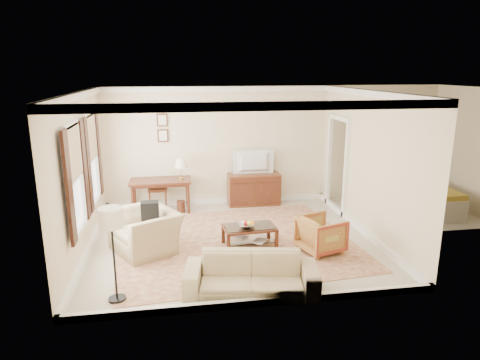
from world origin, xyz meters
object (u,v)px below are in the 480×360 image
object	(u,v)px
striped_armchair	(321,233)
club_armchair	(145,224)
coffee_table	(249,231)
sofa	(251,269)
sideboard	(254,189)
writing_desk	(160,184)
tv	(254,155)

from	to	relation	value
striped_armchair	club_armchair	size ratio (longest dim) A/B	0.63
coffee_table	sofa	xyz separation A→B (m)	(-0.29, -1.72, 0.08)
coffee_table	sofa	size ratio (longest dim) A/B	0.51
coffee_table	striped_armchair	distance (m)	1.34
sideboard	striped_armchair	xyz separation A→B (m)	(0.68, -3.01, -0.02)
writing_desk	coffee_table	bearing A→B (deg)	-54.71
sideboard	coffee_table	bearing A→B (deg)	-102.76
coffee_table	writing_desk	bearing A→B (deg)	125.29
sideboard	striped_armchair	size ratio (longest dim) A/B	1.73
writing_desk	sideboard	distance (m)	2.29
sofa	writing_desk	bearing A→B (deg)	118.89
striped_armchair	sideboard	bearing A→B (deg)	-5.30
tv	writing_desk	bearing A→B (deg)	3.99
tv	sofa	size ratio (longest dim) A/B	0.48
tv	club_armchair	xyz separation A→B (m)	(-2.52, -2.43, -0.75)
coffee_table	striped_armchair	world-z (taller)	striped_armchair
sideboard	tv	distance (m)	0.87
coffee_table	club_armchair	bearing A→B (deg)	176.53
club_armchair	sofa	size ratio (longest dim) A/B	0.59
writing_desk	club_armchair	bearing A→B (deg)	-96.23
tv	coffee_table	size ratio (longest dim) A/B	0.94
sideboard	sofa	distance (m)	4.37
sideboard	tv	size ratio (longest dim) A/B	1.33
writing_desk	striped_armchair	distance (m)	4.10
writing_desk	sofa	xyz separation A→B (m)	(1.40, -4.10, -0.27)
tv	striped_armchair	size ratio (longest dim) A/B	1.30
tv	striped_armchair	distance (m)	3.19
club_armchair	tv	bearing A→B (deg)	104.63
sideboard	striped_armchair	distance (m)	3.09
striped_armchair	club_armchair	world-z (taller)	club_armchair
sideboard	coffee_table	size ratio (longest dim) A/B	1.26
sofa	striped_armchair	bearing A→B (deg)	49.40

